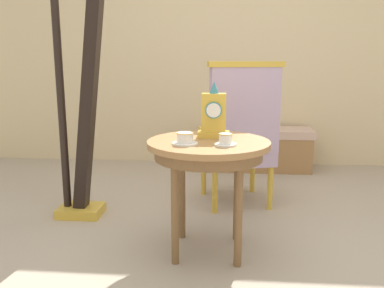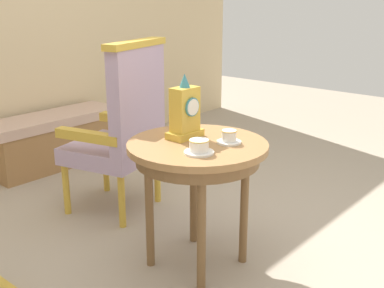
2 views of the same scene
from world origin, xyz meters
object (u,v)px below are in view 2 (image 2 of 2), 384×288
(side_table, at_px, (197,158))
(teacup_left, at_px, (199,147))
(armchair, at_px, (123,126))
(window_bench, at_px, (54,140))
(mantel_clock, at_px, (185,112))
(teacup_right, at_px, (229,137))

(side_table, height_order, teacup_left, teacup_left)
(armchair, relative_size, window_bench, 0.99)
(mantel_clock, relative_size, window_bench, 0.29)
(teacup_left, bearing_deg, mantel_clock, 55.77)
(side_table, xyz_separation_m, armchair, (0.21, 0.80, -0.02))
(teacup_left, height_order, armchair, armchair)
(side_table, height_order, window_bench, side_table)
(teacup_left, distance_m, window_bench, 2.20)
(teacup_right, relative_size, window_bench, 0.11)
(side_table, relative_size, teacup_left, 4.99)
(teacup_right, distance_m, armchair, 0.94)
(armchair, distance_m, window_bench, 1.22)
(armchair, height_order, window_bench, armchair)
(side_table, xyz_separation_m, mantel_clock, (0.03, 0.11, 0.22))
(teacup_right, xyz_separation_m, armchair, (0.11, 0.93, -0.13))
(mantel_clock, distance_m, window_bench, 1.98)
(teacup_right, height_order, mantel_clock, mantel_clock)
(teacup_right, bearing_deg, armchair, 83.40)
(teacup_left, height_order, teacup_right, same)
(window_bench, bearing_deg, mantel_clock, -102.17)
(teacup_right, distance_m, mantel_clock, 0.26)
(teacup_left, bearing_deg, window_bench, 75.12)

